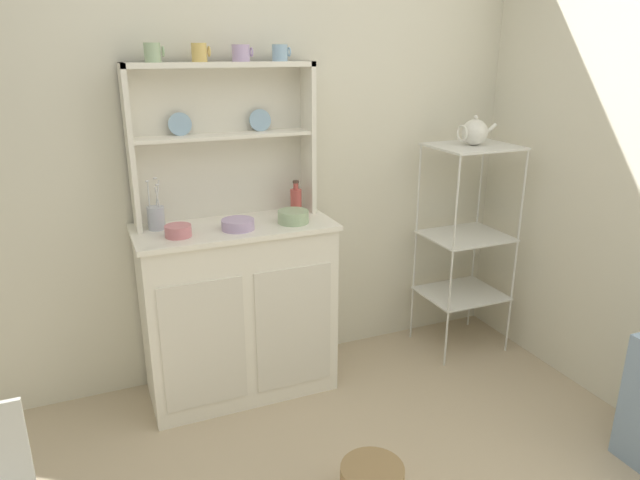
# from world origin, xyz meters

# --- Properties ---
(wall_back) EXTENTS (3.84, 0.05, 2.50)m
(wall_back) POSITION_xyz_m (0.00, 1.62, 1.25)
(wall_back) COLOR silver
(wall_back) RESTS_ON ground
(hutch_cabinet) EXTENTS (0.97, 0.45, 0.92)m
(hutch_cabinet) POSITION_xyz_m (-0.09, 1.37, 0.47)
(hutch_cabinet) COLOR white
(hutch_cabinet) RESTS_ON ground
(hutch_shelf_unit) EXTENTS (0.90, 0.18, 0.76)m
(hutch_shelf_unit) POSITION_xyz_m (-0.09, 1.53, 1.35)
(hutch_shelf_unit) COLOR silver
(hutch_shelf_unit) RESTS_ON hutch_cabinet
(bakers_rack) EXTENTS (0.46, 0.39, 1.23)m
(bakers_rack) POSITION_xyz_m (1.26, 1.32, 0.76)
(bakers_rack) COLOR silver
(bakers_rack) RESTS_ON ground
(cup_sage_0) EXTENTS (0.09, 0.07, 0.08)m
(cup_sage_0) POSITION_xyz_m (-0.39, 1.49, 1.72)
(cup_sage_0) COLOR #9EB78E
(cup_sage_0) RESTS_ON hutch_shelf_unit
(cup_gold_1) EXTENTS (0.08, 0.07, 0.08)m
(cup_gold_1) POSITION_xyz_m (-0.18, 1.49, 1.72)
(cup_gold_1) COLOR #DBB760
(cup_gold_1) RESTS_ON hutch_shelf_unit
(cup_lilac_2) EXTENTS (0.10, 0.08, 0.08)m
(cup_lilac_2) POSITION_xyz_m (0.01, 1.49, 1.71)
(cup_lilac_2) COLOR #B79ECC
(cup_lilac_2) RESTS_ON hutch_shelf_unit
(cup_sky_3) EXTENTS (0.09, 0.07, 0.08)m
(cup_sky_3) POSITION_xyz_m (0.21, 1.49, 1.71)
(cup_sky_3) COLOR #8EB2D1
(cup_sky_3) RESTS_ON hutch_shelf_unit
(bowl_mixing_large) EXTENTS (0.12, 0.12, 0.05)m
(bowl_mixing_large) POSITION_xyz_m (-0.37, 1.29, 0.94)
(bowl_mixing_large) COLOR #D17A84
(bowl_mixing_large) RESTS_ON hutch_cabinet
(bowl_floral_medium) EXTENTS (0.16, 0.16, 0.05)m
(bowl_floral_medium) POSITION_xyz_m (-0.09, 1.29, 0.94)
(bowl_floral_medium) COLOR #B79ECC
(bowl_floral_medium) RESTS_ON hutch_cabinet
(bowl_cream_small) EXTENTS (0.15, 0.15, 0.06)m
(bowl_cream_small) POSITION_xyz_m (0.19, 1.29, 0.95)
(bowl_cream_small) COLOR #9EB78E
(bowl_cream_small) RESTS_ON hutch_cabinet
(jam_bottle) EXTENTS (0.06, 0.06, 0.17)m
(jam_bottle) POSITION_xyz_m (0.26, 1.45, 0.99)
(jam_bottle) COLOR #B74C47
(jam_bottle) RESTS_ON hutch_cabinet
(utensil_jar) EXTENTS (0.08, 0.08, 0.25)m
(utensil_jar) POSITION_xyz_m (-0.45, 1.45, 0.98)
(utensil_jar) COLOR #B2B7C6
(utensil_jar) RESTS_ON hutch_cabinet
(porcelain_teapot) EXTENTS (0.23, 0.14, 0.16)m
(porcelain_teapot) POSITION_xyz_m (1.26, 1.32, 1.30)
(porcelain_teapot) COLOR white
(porcelain_teapot) RESTS_ON bakers_rack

